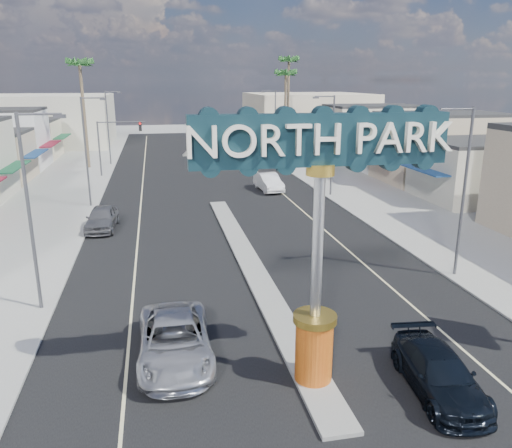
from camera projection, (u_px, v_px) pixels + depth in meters
name	position (u px, v px, depth m)	size (l,w,h in m)	color
ground	(216.00, 201.00, 44.01)	(160.00, 160.00, 0.00)	gray
road	(216.00, 201.00, 44.01)	(20.00, 120.00, 0.01)	black
median_island	(250.00, 263.00, 28.92)	(1.30, 30.00, 0.16)	gray
sidewalk_left	(48.00, 208.00, 41.33)	(8.00, 120.00, 0.12)	gray
sidewalk_right	(365.00, 193.00, 46.65)	(8.00, 120.00, 0.12)	gray
storefront_row_right	(401.00, 143.00, 59.97)	(12.00, 42.00, 6.00)	#B7B29E
backdrop_far_left	(47.00, 120.00, 81.10)	(20.00, 20.00, 8.00)	#B7B29E
backdrop_far_right	(307.00, 116.00, 89.45)	(20.00, 20.00, 8.00)	beige
gateway_sign	(319.00, 221.00, 15.97)	(8.20, 1.50, 9.15)	#B0390D
traffic_signal_left	(116.00, 137.00, 54.26)	(5.09, 0.45, 6.00)	#47474C
traffic_signal_right	(279.00, 134.00, 57.74)	(5.09, 0.45, 6.00)	#47474C
streetlight_l_near	(32.00, 204.00, 21.79)	(2.03, 0.22, 9.00)	#47474C
streetlight_l_mid	(87.00, 146.00, 40.62)	(2.03, 0.22, 9.00)	#47474C
streetlight_l_far	(109.00, 124.00, 61.34)	(2.03, 0.22, 9.00)	#47474C
streetlight_r_near	(462.00, 185.00, 25.75)	(2.03, 0.22, 9.00)	#47474C
streetlight_r_mid	(331.00, 141.00, 44.58)	(2.03, 0.22, 9.00)	#47474C
streetlight_r_far	(274.00, 121.00, 65.30)	(2.03, 0.22, 9.00)	#47474C
palm_left_far	(80.00, 69.00, 57.18)	(2.60, 2.60, 13.10)	brown
palm_right_mid	(286.00, 78.00, 68.02)	(2.60, 2.60, 12.10)	brown
palm_right_far	(289.00, 65.00, 73.55)	(2.60, 2.60, 14.10)	brown
suv_left	(175.00, 340.00, 18.83)	(2.71, 5.87, 1.63)	silver
suv_right	(439.00, 373.00, 16.90)	(2.01, 4.94, 1.43)	black
car_parked_left	(102.00, 218.00, 35.44)	(1.97, 4.90, 1.67)	slate
car_parked_right	(268.00, 182.00, 47.98)	(1.75, 5.03, 1.66)	silver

